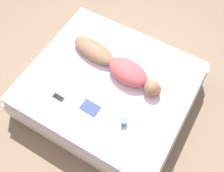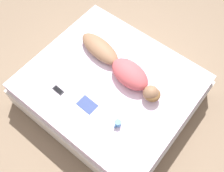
# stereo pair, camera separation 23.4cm
# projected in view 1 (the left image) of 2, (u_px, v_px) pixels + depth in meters

# --- Properties ---
(ground_plane) EXTENTS (12.00, 12.00, 0.00)m
(ground_plane) POSITION_uv_depth(u_px,v_px,m) (109.00, 99.00, 3.72)
(ground_plane) COLOR #7A6651
(bed) EXTENTS (1.83, 2.08, 0.51)m
(bed) POSITION_uv_depth(u_px,v_px,m) (109.00, 90.00, 3.50)
(bed) COLOR beige
(bed) RESTS_ON ground_plane
(person) EXTENTS (0.47, 1.37, 0.22)m
(person) POSITION_uv_depth(u_px,v_px,m) (118.00, 66.00, 3.27)
(person) COLOR brown
(person) RESTS_ON bed
(open_magazine) EXTENTS (0.51, 0.34, 0.01)m
(open_magazine) POSITION_uv_depth(u_px,v_px,m) (96.00, 100.00, 3.13)
(open_magazine) COLOR white
(open_magazine) RESTS_ON bed
(coffee_mug) EXTENTS (0.11, 0.07, 0.08)m
(coffee_mug) POSITION_uv_depth(u_px,v_px,m) (124.00, 122.00, 2.95)
(coffee_mug) COLOR teal
(coffee_mug) RESTS_ON bed
(cell_phone) EXTENTS (0.07, 0.16, 0.01)m
(cell_phone) POSITION_uv_depth(u_px,v_px,m) (58.00, 97.00, 3.15)
(cell_phone) COLOR black
(cell_phone) RESTS_ON bed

